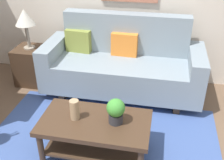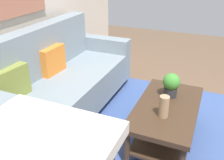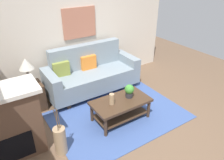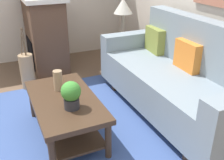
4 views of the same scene
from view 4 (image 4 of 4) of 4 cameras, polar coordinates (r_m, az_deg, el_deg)
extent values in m
plane|color=brown|center=(2.79, -17.37, -13.41)|extent=(8.94, 8.94, 0.00)
cube|color=#3D5693|center=(2.85, -7.29, -11.19)|extent=(2.56, 1.78, 0.01)
cube|color=gray|center=(3.10, 12.50, -1.65)|extent=(1.75, 0.84, 0.40)
cube|color=gray|center=(3.12, 18.10, 7.40)|extent=(1.75, 0.20, 0.56)
cube|color=gray|center=(3.81, 4.03, 5.67)|extent=(0.20, 0.84, 0.60)
cube|color=#422D1E|center=(3.79, 5.30, -0.40)|extent=(0.08, 0.74, 0.12)
cube|color=#422D1E|center=(2.76, 21.64, -13.05)|extent=(0.08, 0.74, 0.12)
cube|color=olive|center=(3.57, 9.23, 8.46)|extent=(0.37, 0.15, 0.32)
cube|color=orange|center=(3.07, 15.97, 5.04)|extent=(0.36, 0.13, 0.32)
cube|color=#422D1E|center=(2.63, -10.17, -4.37)|extent=(1.10, 0.60, 0.05)
cube|color=#422D1E|center=(2.78, -9.73, -9.49)|extent=(0.98, 0.50, 0.02)
cylinder|color=#422D1E|center=(3.13, -16.68, -4.59)|extent=(0.06, 0.06, 0.38)
cylinder|color=#422D1E|center=(2.32, -12.63, -15.72)|extent=(0.06, 0.06, 0.38)
cylinder|color=#422D1E|center=(3.21, -7.89, -2.90)|extent=(0.06, 0.06, 0.38)
cylinder|color=#422D1E|center=(2.43, -0.81, -12.86)|extent=(0.06, 0.06, 0.38)
cylinder|color=tan|center=(2.75, -11.51, -0.10)|extent=(0.09, 0.09, 0.21)
cylinder|color=#2D2D33|center=(2.43, -8.62, -4.95)|extent=(0.14, 0.14, 0.10)
sphere|color=#3E8E33|center=(2.37, -8.81, -2.39)|extent=(0.18, 0.18, 0.18)
cube|color=#422D1E|center=(4.22, 2.23, 5.66)|extent=(0.44, 0.44, 0.56)
cylinder|color=gray|center=(4.14, 2.30, 9.45)|extent=(0.16, 0.16, 0.02)
cylinder|color=gray|center=(4.09, 2.34, 11.68)|extent=(0.05, 0.05, 0.35)
cone|color=beige|center=(4.04, 2.41, 15.61)|extent=(0.28, 0.28, 0.22)
cube|color=brown|center=(4.35, -14.11, 9.26)|extent=(0.90, 0.50, 1.10)
cube|color=black|center=(4.39, -17.03, 5.61)|extent=(0.52, 0.02, 0.44)
cylinder|color=tan|center=(3.82, -17.69, 1.71)|extent=(0.19, 0.19, 0.49)
cylinder|color=brown|center=(3.66, -18.51, 7.69)|extent=(0.03, 0.02, 0.36)
cylinder|color=brown|center=(3.69, -18.31, 7.86)|extent=(0.05, 0.02, 0.36)
cylinder|color=brown|center=(3.69, -18.84, 7.77)|extent=(0.03, 0.05, 0.36)
camera|label=1|loc=(2.30, -73.75, 19.11)|focal=43.51mm
camera|label=2|loc=(4.44, -24.51, 24.14)|focal=40.08mm
camera|label=3|loc=(4.84, -59.23, 25.87)|focal=34.28mm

